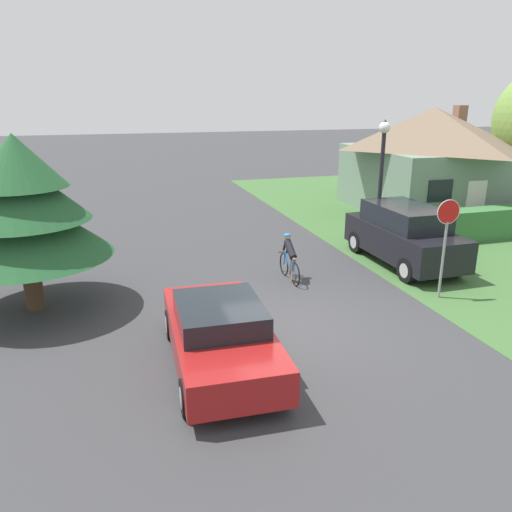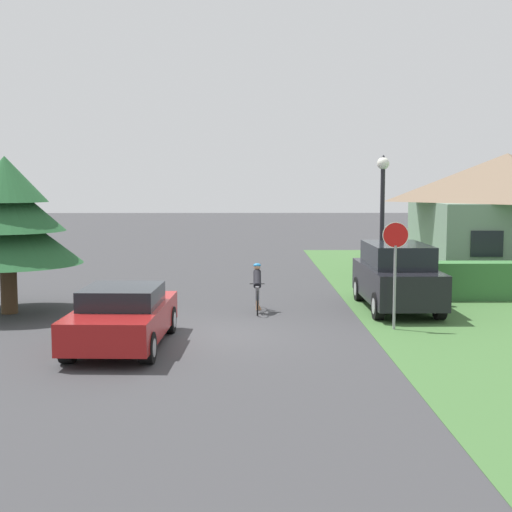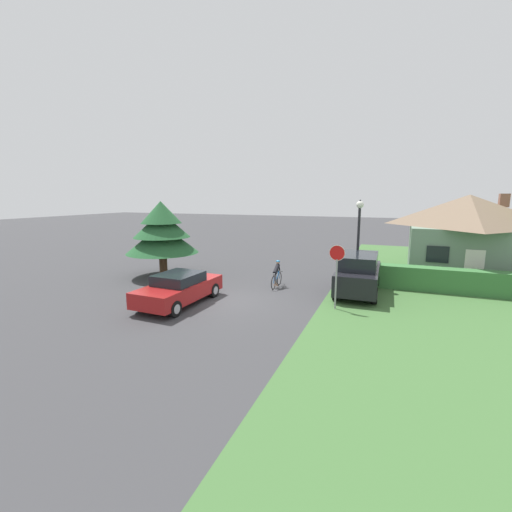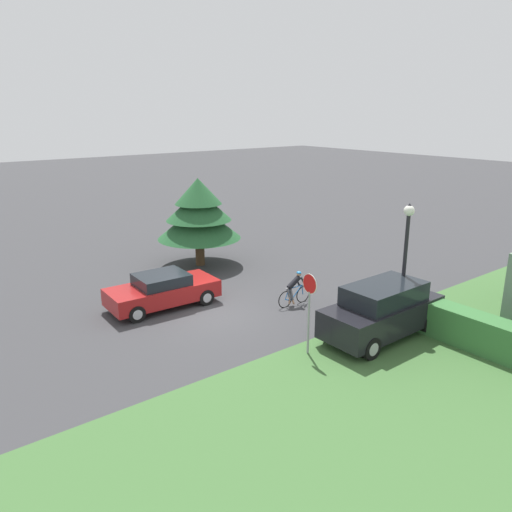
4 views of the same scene
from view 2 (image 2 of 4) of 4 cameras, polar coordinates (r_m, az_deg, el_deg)
ground_plane at (r=17.57m, az=-4.16°, el=-6.40°), size 140.00×140.00×0.00m
cottage_house at (r=29.46m, az=19.33°, el=3.21°), size 6.99×7.85×4.91m
sedan_left_lane at (r=16.56m, az=-10.61°, el=-4.81°), size 2.08×4.49×1.39m
cyclist at (r=20.59m, az=0.10°, el=-2.65°), size 0.44×1.69×1.42m
parked_suv_right at (r=21.40m, az=11.19°, el=-1.61°), size 1.99×4.68×1.95m
stop_sign at (r=18.32m, az=11.08°, el=0.08°), size 0.66×0.07×2.75m
street_lamp at (r=22.51m, az=10.08°, el=4.16°), size 0.38×0.38×4.59m
conifer_tall_near at (r=21.41m, az=-19.34°, el=2.87°), size 4.22×4.22×4.48m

